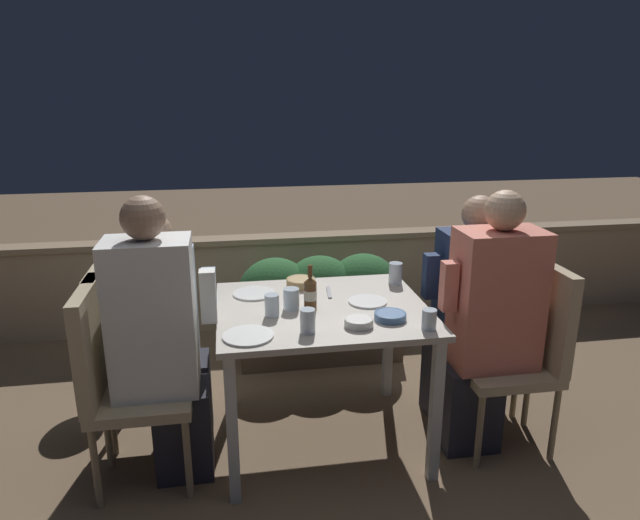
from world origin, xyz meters
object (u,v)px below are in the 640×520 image
Objects in this scene: person_blue_shirt at (168,331)px; potted_plant at (104,324)px; person_coral_top at (488,324)px; beer_bottle at (310,293)px; chair_left_near at (116,370)px; chair_right_far at (501,318)px; person_white_polo at (161,342)px; chair_right_near at (525,341)px; chair_left_far at (125,343)px; person_navy_jumper at (466,308)px.

person_blue_shirt reaches higher than potted_plant.
beer_bottle is at bearing 171.64° from person_coral_top.
beer_bottle reaches higher than chair_left_near.
chair_right_far is 1.14m from beer_bottle.
potted_plant is (-0.44, 0.60, -0.19)m from person_blue_shirt.
chair_left_near is 0.72× the size of person_coral_top.
person_coral_top is at bearing -127.30° from chair_right_far.
person_blue_shirt is 0.91× the size of person_coral_top.
person_blue_shirt is 0.77m from potted_plant.
person_coral_top is (1.56, -0.02, -0.01)m from person_white_polo.
chair_left_near is at bearing -75.66° from potted_plant.
person_white_polo is 1.82m from chair_right_far.
chair_right_far is (2.00, 0.28, 0.00)m from chair_left_near.
person_blue_shirt is 1.80m from chair_right_near.
chair_left_near is at bearing -173.00° from beer_bottle.
potted_plant is at bearing 110.37° from chair_left_far.
chair_left_far is 1.39× the size of potted_plant.
potted_plant is (-0.44, 0.90, -0.26)m from person_white_polo.
chair_left_near is 0.24m from person_white_polo.
person_navy_jumper is 5.55× the size of beer_bottle.
potted_plant is (-0.23, 0.90, -0.14)m from chair_left_near.
person_navy_jumper reaches higher than potted_plant.
person_coral_top is (1.78, -0.31, 0.11)m from chair_left_far.
person_blue_shirt is (-0.00, 0.29, -0.07)m from person_white_polo.
person_navy_jumper reaches higher than chair_right_far.
chair_left_near is at bearing 180.00° from person_white_polo.
chair_right_near reaches higher than potted_plant.
chair_left_near is at bearing 179.47° from person_coral_top.
chair_left_far is at bearing 170.13° from person_coral_top.
chair_right_near is at bearing -22.46° from potted_plant.
person_coral_top is at bearing -0.60° from person_white_polo.
chair_right_far is at bearing -0.30° from person_blue_shirt.
chair_left_near and chair_left_far have the same top height.
person_navy_jumper reaches higher than chair_left_far.
chair_right_near is at bearing 0.00° from person_coral_top.
person_navy_jumper is 1.81× the size of potted_plant.
person_white_polo is 1.11× the size of person_blue_shirt.
chair_left_far is at bearing 179.73° from chair_right_far.
person_coral_top is at bearing -9.87° from chair_left_far.
chair_right_far is at bearing 8.94° from beer_bottle.
person_white_polo is 1.56m from person_coral_top.
person_navy_jumper is at bearing 86.53° from person_coral_top.
potted_plant is (-2.02, 0.61, -0.21)m from person_navy_jumper.
person_white_polo is at bearing -171.02° from chair_right_far.
person_blue_shirt is at bearing 165.42° from beer_bottle.
chair_right_far is (1.79, 0.28, -0.12)m from person_white_polo.
chair_right_near is at bearing -57.70° from person_navy_jumper.
chair_right_near is at bearing -9.89° from person_blue_shirt.
chair_right_near is 1.00× the size of chair_right_far.
chair_left_far is at bearing 90.98° from chair_left_near.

